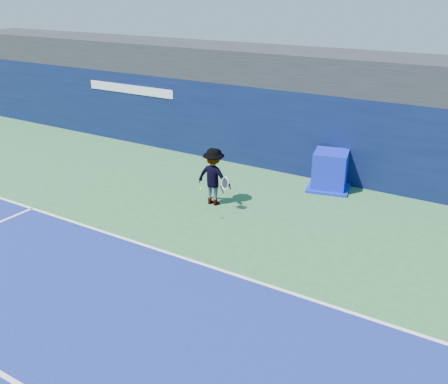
% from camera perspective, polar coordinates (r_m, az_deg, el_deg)
% --- Properties ---
extents(ground, '(80.00, 80.00, 0.00)m').
position_cam_1_polar(ground, '(11.34, -17.07, -12.68)').
color(ground, '#2F6939').
rests_on(ground, ground).
extents(baseline, '(24.00, 0.10, 0.01)m').
position_cam_1_polar(baseline, '(13.13, -7.36, -6.60)').
color(baseline, white).
rests_on(baseline, ground).
extents(stadium_band, '(36.00, 3.00, 1.20)m').
position_cam_1_polar(stadium_band, '(19.02, 8.72, 13.90)').
color(stadium_band, black).
rests_on(stadium_band, back_wall_assembly).
extents(back_wall_assembly, '(36.00, 1.03, 3.00)m').
position_cam_1_polar(back_wall_assembly, '(18.55, 7.08, 7.14)').
color(back_wall_assembly, '#0A1337').
rests_on(back_wall_assembly, ground).
extents(equipment_cart, '(1.62, 1.62, 1.30)m').
position_cam_1_polar(equipment_cart, '(17.09, 12.01, 2.27)').
color(equipment_cart, '#0E16C6').
rests_on(equipment_cart, ground).
extents(tennis_player, '(1.35, 0.74, 1.81)m').
position_cam_1_polar(tennis_player, '(15.41, -1.17, 1.78)').
color(tennis_player, silver).
rests_on(tennis_player, ground).
extents(tennis_ball, '(0.08, 0.08, 0.08)m').
position_cam_1_polar(tennis_ball, '(14.07, -2.63, 0.34)').
color(tennis_ball, '#C3D818').
rests_on(tennis_ball, ground).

